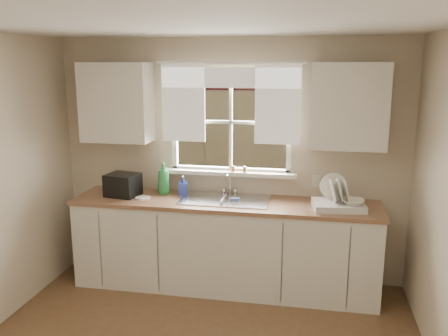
% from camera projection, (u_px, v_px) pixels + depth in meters
% --- Properties ---
extents(room_walls, '(3.62, 4.02, 2.50)m').
position_uv_depth(room_walls, '(172.00, 229.00, 2.94)').
color(room_walls, beige).
rests_on(room_walls, ground).
extents(ceiling, '(3.60, 4.00, 0.02)m').
position_uv_depth(ceiling, '(170.00, 17.00, 2.73)').
color(ceiling, silver).
rests_on(ceiling, room_walls).
extents(window, '(1.38, 0.16, 1.06)m').
position_uv_depth(window, '(230.00, 138.00, 4.87)').
color(window, white).
rests_on(window, room_walls).
extents(curtains, '(1.50, 0.03, 0.81)m').
position_uv_depth(curtains, '(230.00, 95.00, 4.72)').
color(curtains, white).
rests_on(curtains, room_walls).
extents(base_cabinets, '(3.00, 0.62, 0.87)m').
position_uv_depth(base_cabinets, '(225.00, 246.00, 4.79)').
color(base_cabinets, silver).
rests_on(base_cabinets, ground).
extents(countertop, '(3.04, 0.65, 0.04)m').
position_uv_depth(countertop, '(225.00, 203.00, 4.69)').
color(countertop, '#875F43').
rests_on(countertop, base_cabinets).
extents(upper_cabinet_left, '(0.70, 0.33, 0.80)m').
position_uv_depth(upper_cabinet_left, '(117.00, 102.00, 4.83)').
color(upper_cabinet_left, silver).
rests_on(upper_cabinet_left, room_walls).
extents(upper_cabinet_right, '(0.70, 0.33, 0.80)m').
position_uv_depth(upper_cabinet_right, '(349.00, 106.00, 4.41)').
color(upper_cabinet_right, silver).
rests_on(upper_cabinet_right, room_walls).
extents(wall_outlet, '(0.08, 0.01, 0.12)m').
position_uv_depth(wall_outlet, '(316.00, 181.00, 4.78)').
color(wall_outlet, beige).
rests_on(wall_outlet, room_walls).
extents(sill_jars, '(0.16, 0.04, 0.06)m').
position_uv_depth(sill_jars, '(239.00, 169.00, 4.85)').
color(sill_jars, brown).
rests_on(sill_jars, window).
extents(backyard, '(20.00, 10.00, 6.13)m').
position_uv_depth(backyard, '(307.00, 7.00, 10.48)').
color(backyard, '#335421').
rests_on(backyard, ground).
extents(sink, '(0.88, 0.52, 0.40)m').
position_uv_depth(sink, '(225.00, 207.00, 4.73)').
color(sink, '#B7B7BC').
rests_on(sink, countertop).
extents(dish_rack, '(0.51, 0.41, 0.31)m').
position_uv_depth(dish_rack, '(338.00, 202.00, 4.43)').
color(dish_rack, silver).
rests_on(dish_rack, countertop).
extents(bowl, '(0.20, 0.20, 0.05)m').
position_uv_depth(bowl, '(353.00, 202.00, 4.35)').
color(bowl, white).
rests_on(bowl, dish_rack).
extents(soap_bottle_a, '(0.16, 0.16, 0.33)m').
position_uv_depth(soap_bottle_a, '(164.00, 178.00, 4.91)').
color(soap_bottle_a, '#2F9149').
rests_on(soap_bottle_a, countertop).
extents(soap_bottle_b, '(0.10, 0.10, 0.20)m').
position_uv_depth(soap_bottle_b, '(183.00, 185.00, 4.88)').
color(soap_bottle_b, '#3147BB').
rests_on(soap_bottle_b, countertop).
extents(soap_bottle_c, '(0.12, 0.12, 0.15)m').
position_uv_depth(soap_bottle_c, '(114.00, 185.00, 5.00)').
color(soap_bottle_c, beige).
rests_on(soap_bottle_c, countertop).
extents(saucer, '(0.15, 0.15, 0.01)m').
position_uv_depth(saucer, '(143.00, 198.00, 4.77)').
color(saucer, white).
rests_on(saucer, countertop).
extents(cup, '(0.13, 0.13, 0.10)m').
position_uv_depth(cup, '(110.00, 191.00, 4.84)').
color(cup, white).
rests_on(cup, countertop).
extents(black_appliance, '(0.35, 0.32, 0.23)m').
position_uv_depth(black_appliance, '(123.00, 185.00, 4.85)').
color(black_appliance, black).
rests_on(black_appliance, countertop).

